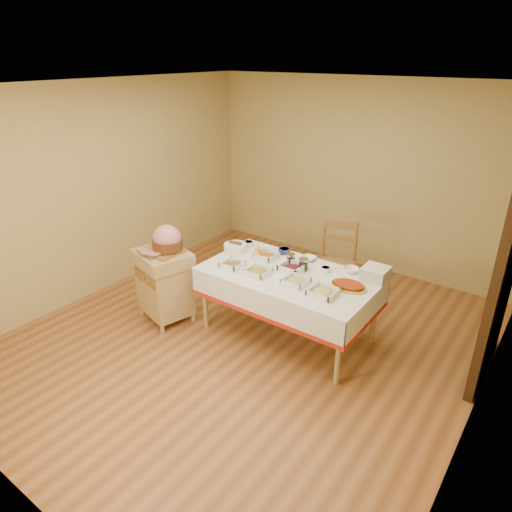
# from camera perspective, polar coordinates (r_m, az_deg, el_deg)

# --- Properties ---
(room_shell) EXTENTS (5.00, 5.00, 5.00)m
(room_shell) POSITION_cam_1_polar(r_m,az_deg,el_deg) (4.49, -0.98, 3.65)
(room_shell) COLOR #9B5F30
(room_shell) RESTS_ON ground
(doorway) EXTENTS (0.09, 1.10, 2.20)m
(doorway) POSITION_cam_1_polar(r_m,az_deg,el_deg) (4.62, 28.96, -1.50)
(doorway) COLOR black
(doorway) RESTS_ON ground
(dining_table) EXTENTS (1.82, 1.02, 0.76)m
(dining_table) POSITION_cam_1_polar(r_m,az_deg,el_deg) (4.86, 4.06, -3.85)
(dining_table) COLOR tan
(dining_table) RESTS_ON ground
(butcher_cart) EXTENTS (0.71, 0.64, 0.85)m
(butcher_cart) POSITION_cam_1_polar(r_m,az_deg,el_deg) (5.31, -11.37, -3.13)
(butcher_cart) COLOR tan
(butcher_cart) RESTS_ON ground
(dining_chair) EXTENTS (0.56, 0.54, 1.02)m
(dining_chair) POSITION_cam_1_polar(r_m,az_deg,el_deg) (5.63, 9.92, -0.86)
(dining_chair) COLOR olive
(dining_chair) RESTS_ON ground
(ham_on_board) EXTENTS (0.47, 0.45, 0.31)m
(ham_on_board) POSITION_cam_1_polar(r_m,az_deg,el_deg) (5.09, -11.16, 1.87)
(ham_on_board) COLOR olive
(ham_on_board) RESTS_ON butcher_cart
(serving_dish_a) EXTENTS (0.22, 0.22, 0.10)m
(serving_dish_a) POSITION_cam_1_polar(r_m,az_deg,el_deg) (4.89, -2.93, -1.10)
(serving_dish_a) COLOR white
(serving_dish_a) RESTS_ON dining_table
(serving_dish_b) EXTENTS (0.23, 0.23, 0.09)m
(serving_dish_b) POSITION_cam_1_polar(r_m,az_deg,el_deg) (4.73, 0.26, -1.99)
(serving_dish_b) COLOR white
(serving_dish_b) RESTS_ON dining_table
(serving_dish_c) EXTENTS (0.23, 0.23, 0.09)m
(serving_dish_c) POSITION_cam_1_polar(r_m,az_deg,el_deg) (4.55, 4.99, -3.18)
(serving_dish_c) COLOR white
(serving_dish_c) RESTS_ON dining_table
(serving_dish_d) EXTENTS (0.25, 0.25, 0.09)m
(serving_dish_d) POSITION_cam_1_polar(r_m,az_deg,el_deg) (4.38, 8.39, -4.51)
(serving_dish_d) COLOR white
(serving_dish_d) RESTS_ON dining_table
(serving_dish_e) EXTENTS (0.23, 0.22, 0.11)m
(serving_dish_e) POSITION_cam_1_polar(r_m,az_deg,el_deg) (5.08, 1.30, 0.00)
(serving_dish_e) COLOR white
(serving_dish_e) RESTS_ON dining_table
(serving_dish_f) EXTENTS (0.25, 0.24, 0.11)m
(serving_dish_f) POSITION_cam_1_polar(r_m,az_deg,el_deg) (4.82, 4.51, -1.48)
(serving_dish_f) COLOR white
(serving_dish_f) RESTS_ON dining_table
(small_bowl_left) EXTENTS (0.13, 0.13, 0.06)m
(small_bowl_left) POSITION_cam_1_polar(r_m,az_deg,el_deg) (5.42, -0.97, 1.58)
(small_bowl_left) COLOR white
(small_bowl_left) RESTS_ON dining_table
(small_bowl_mid) EXTENTS (0.14, 0.14, 0.06)m
(small_bowl_mid) POSITION_cam_1_polar(r_m,az_deg,el_deg) (5.23, 3.55, 0.69)
(small_bowl_mid) COLOR navy
(small_bowl_mid) RESTS_ON dining_table
(small_bowl_right) EXTENTS (0.11, 0.11, 0.05)m
(small_bowl_right) POSITION_cam_1_polar(r_m,az_deg,el_deg) (4.84, 8.69, -1.65)
(small_bowl_right) COLOR white
(small_bowl_right) RESTS_ON dining_table
(bowl_white_imported) EXTENTS (0.16, 0.16, 0.04)m
(bowl_white_imported) POSITION_cam_1_polar(r_m,az_deg,el_deg) (5.09, 6.64, -0.29)
(bowl_white_imported) COLOR white
(bowl_white_imported) RESTS_ON dining_table
(bowl_small_imported) EXTENTS (0.20, 0.20, 0.05)m
(bowl_small_imported) POSITION_cam_1_polar(r_m,az_deg,el_deg) (4.88, 11.83, -1.72)
(bowl_small_imported) COLOR white
(bowl_small_imported) RESTS_ON dining_table
(preserve_jar_left) EXTENTS (0.10, 0.10, 0.12)m
(preserve_jar_left) POSITION_cam_1_polar(r_m,az_deg,el_deg) (4.96, 4.37, -0.45)
(preserve_jar_left) COLOR silver
(preserve_jar_left) RESTS_ON dining_table
(preserve_jar_right) EXTENTS (0.10, 0.10, 0.13)m
(preserve_jar_right) POSITION_cam_1_polar(r_m,az_deg,el_deg) (4.84, 5.96, -1.13)
(preserve_jar_right) COLOR silver
(preserve_jar_right) RESTS_ON dining_table
(mustard_bottle) EXTENTS (0.06, 0.06, 0.19)m
(mustard_bottle) POSITION_cam_1_polar(r_m,az_deg,el_deg) (5.04, 0.20, 0.41)
(mustard_bottle) COLOR yellow
(mustard_bottle) RESTS_ON dining_table
(bread_basket) EXTENTS (0.26, 0.26, 0.12)m
(bread_basket) POSITION_cam_1_polar(r_m,az_deg,el_deg) (5.26, -2.60, 1.05)
(bread_basket) COLOR white
(bread_basket) RESTS_ON dining_table
(plate_stack) EXTENTS (0.25, 0.25, 0.14)m
(plate_stack) POSITION_cam_1_polar(r_m,az_deg,el_deg) (4.76, 14.70, -2.15)
(plate_stack) COLOR white
(plate_stack) RESTS_ON dining_table
(brass_platter) EXTENTS (0.35, 0.25, 0.05)m
(brass_platter) POSITION_cam_1_polar(r_m,az_deg,el_deg) (4.57, 11.51, -3.67)
(brass_platter) COLOR #B59433
(brass_platter) RESTS_ON dining_table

